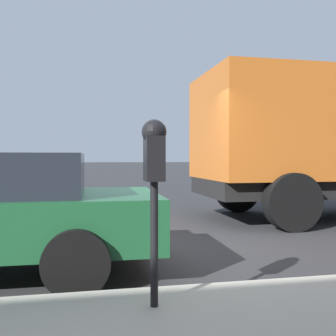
# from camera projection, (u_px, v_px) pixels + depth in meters

# --- Properties ---
(ground_plane) EXTENTS (220.00, 220.00, 0.00)m
(ground_plane) POSITION_uv_depth(u_px,v_px,m) (162.00, 247.00, 5.71)
(ground_plane) COLOR #333335
(parking_meter) EXTENTS (0.21, 0.19, 1.43)m
(parking_meter) POSITION_uv_depth(u_px,v_px,m) (154.00, 164.00, 2.97)
(parking_meter) COLOR black
(parking_meter) RESTS_ON sidewalk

